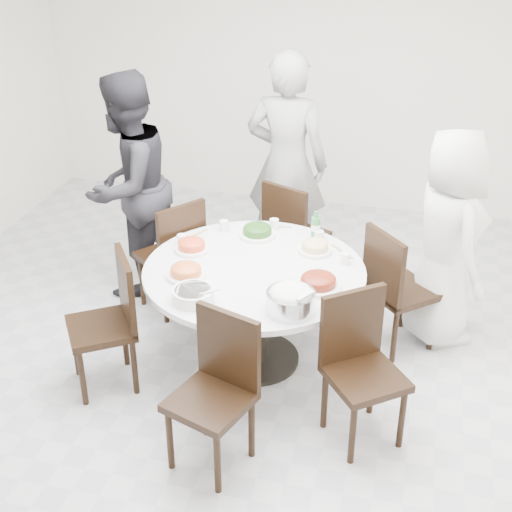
% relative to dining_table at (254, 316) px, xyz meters
% --- Properties ---
extents(floor, '(6.00, 6.00, 0.01)m').
position_rel_dining_table_xyz_m(floor, '(0.12, -0.11, -0.38)').
color(floor, silver).
rests_on(floor, ground).
extents(wall_back, '(6.00, 0.01, 2.80)m').
position_rel_dining_table_xyz_m(wall_back, '(0.12, 2.89, 1.02)').
color(wall_back, white).
rests_on(wall_back, ground).
extents(dining_table, '(1.50, 1.50, 0.75)m').
position_rel_dining_table_xyz_m(dining_table, '(0.00, 0.00, 0.00)').
color(dining_table, white).
rests_on(dining_table, floor).
extents(chair_ne, '(0.59, 0.59, 0.95)m').
position_rel_dining_table_xyz_m(chair_ne, '(0.98, 0.45, 0.10)').
color(chair_ne, black).
rests_on(chair_ne, floor).
extents(chair_n, '(0.56, 0.56, 0.95)m').
position_rel_dining_table_xyz_m(chair_n, '(0.08, 1.14, 0.10)').
color(chair_n, black).
rests_on(chair_n, floor).
extents(chair_nw, '(0.59, 0.59, 0.95)m').
position_rel_dining_table_xyz_m(chair_nw, '(-0.82, 0.55, 0.10)').
color(chair_nw, black).
rests_on(chair_nw, floor).
extents(chair_sw, '(0.58, 0.58, 0.95)m').
position_rel_dining_table_xyz_m(chair_sw, '(-0.92, -0.50, 0.10)').
color(chair_sw, black).
rests_on(chair_sw, floor).
extents(chair_s, '(0.54, 0.54, 0.95)m').
position_rel_dining_table_xyz_m(chair_s, '(-0.00, -1.04, 0.10)').
color(chair_s, black).
rests_on(chair_s, floor).
extents(chair_se, '(0.59, 0.59, 0.95)m').
position_rel_dining_table_xyz_m(chair_se, '(0.83, -0.61, 0.10)').
color(chair_se, black).
rests_on(chair_se, floor).
extents(diner_right, '(0.81, 0.93, 1.61)m').
position_rel_dining_table_xyz_m(diner_right, '(1.25, 0.65, 0.43)').
color(diner_right, silver).
rests_on(diner_right, floor).
extents(diner_middle, '(0.72, 0.50, 1.90)m').
position_rel_dining_table_xyz_m(diner_middle, '(-0.08, 1.45, 0.58)').
color(diner_middle, black).
rests_on(diner_middle, floor).
extents(diner_left, '(0.88, 1.02, 1.81)m').
position_rel_dining_table_xyz_m(diner_left, '(-1.23, 0.79, 0.53)').
color(diner_left, black).
rests_on(diner_left, floor).
extents(dish_greens, '(0.27, 0.27, 0.07)m').
position_rel_dining_table_xyz_m(dish_greens, '(-0.09, 0.48, 0.41)').
color(dish_greens, white).
rests_on(dish_greens, dining_table).
extents(dish_pale, '(0.24, 0.24, 0.06)m').
position_rel_dining_table_xyz_m(dish_pale, '(0.36, 0.33, 0.41)').
color(dish_pale, white).
rests_on(dish_pale, dining_table).
extents(dish_orange, '(0.24, 0.24, 0.07)m').
position_rel_dining_table_xyz_m(dish_orange, '(-0.49, 0.14, 0.41)').
color(dish_orange, white).
rests_on(dish_orange, dining_table).
extents(dish_redbrown, '(0.29, 0.29, 0.07)m').
position_rel_dining_table_xyz_m(dish_redbrown, '(0.46, -0.14, 0.41)').
color(dish_redbrown, white).
rests_on(dish_redbrown, dining_table).
extents(dish_tofu, '(0.26, 0.26, 0.07)m').
position_rel_dining_table_xyz_m(dish_tofu, '(-0.41, -0.22, 0.41)').
color(dish_tofu, white).
rests_on(dish_tofu, dining_table).
extents(rice_bowl, '(0.30, 0.30, 0.13)m').
position_rel_dining_table_xyz_m(rice_bowl, '(0.34, -0.46, 0.44)').
color(rice_bowl, silver).
rests_on(rice_bowl, dining_table).
extents(soup_bowl, '(0.26, 0.26, 0.08)m').
position_rel_dining_table_xyz_m(soup_bowl, '(-0.27, -0.48, 0.42)').
color(soup_bowl, white).
rests_on(soup_bowl, dining_table).
extents(beverage_bottle, '(0.06, 0.06, 0.22)m').
position_rel_dining_table_xyz_m(beverage_bottle, '(0.32, 0.53, 0.49)').
color(beverage_bottle, '#2F753E').
rests_on(beverage_bottle, dining_table).
extents(tea_cups, '(0.07, 0.07, 0.08)m').
position_rel_dining_table_xyz_m(tea_cups, '(0.00, 0.61, 0.42)').
color(tea_cups, white).
rests_on(tea_cups, dining_table).
extents(chopsticks, '(0.24, 0.04, 0.01)m').
position_rel_dining_table_xyz_m(chopsticks, '(0.01, 0.68, 0.38)').
color(chopsticks, tan).
rests_on(chopsticks, dining_table).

